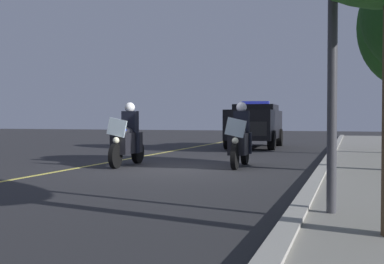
% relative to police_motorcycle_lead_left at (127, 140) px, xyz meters
% --- Properties ---
extents(ground_plane, '(80.00, 80.00, 0.00)m').
position_rel_police_motorcycle_lead_left_xyz_m(ground_plane, '(0.30, 1.51, -0.70)').
color(ground_plane, '#28282B').
extents(curb_strip, '(48.00, 0.24, 0.15)m').
position_rel_police_motorcycle_lead_left_xyz_m(curb_strip, '(0.30, 5.12, -0.62)').
color(curb_strip, '#9E9B93').
rests_on(curb_strip, ground).
extents(lane_stripe_center, '(48.00, 0.12, 0.01)m').
position_rel_police_motorcycle_lead_left_xyz_m(lane_stripe_center, '(0.30, -0.96, -0.70)').
color(lane_stripe_center, '#E0D14C').
rests_on(lane_stripe_center, ground).
extents(police_motorcycle_lead_left, '(2.14, 0.59, 1.72)m').
position_rel_police_motorcycle_lead_left_xyz_m(police_motorcycle_lead_left, '(0.00, 0.00, 0.00)').
color(police_motorcycle_lead_left, black).
rests_on(police_motorcycle_lead_left, ground).
extents(police_motorcycle_lead_right, '(2.14, 0.59, 1.72)m').
position_rel_police_motorcycle_lead_left_xyz_m(police_motorcycle_lead_right, '(-0.68, 2.96, 0.00)').
color(police_motorcycle_lead_right, black).
rests_on(police_motorcycle_lead_right, ground).
extents(police_suv, '(4.98, 2.24, 2.05)m').
position_rel_police_motorcycle_lead_left_xyz_m(police_suv, '(-9.40, 1.70, 0.37)').
color(police_suv, black).
rests_on(police_suv, ground).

